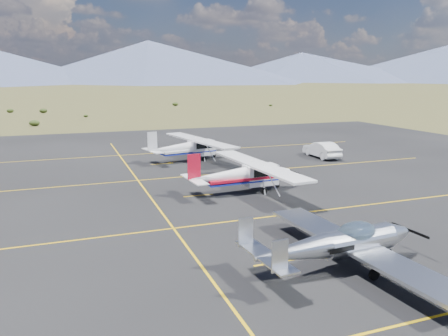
{
  "coord_description": "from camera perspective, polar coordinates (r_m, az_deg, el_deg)",
  "views": [
    {
      "loc": [
        -10.83,
        -18.59,
        7.61
      ],
      "look_at": [
        -1.08,
        7.93,
        1.6
      ],
      "focal_mm": 35.0,
      "sensor_mm": 36.0,
      "label": 1
    }
  ],
  "objects": [
    {
      "name": "sedan",
      "position": [
        42.17,
        12.65,
        2.36
      ],
      "size": [
        1.64,
        4.57,
        1.5
      ],
      "primitive_type": "imported",
      "rotation": [
        0.0,
        0.0,
        3.13
      ],
      "color": "silver",
      "rests_on": "apron"
    },
    {
      "name": "apron",
      "position": [
        28.81,
        2.67,
        -3.32
      ],
      "size": [
        72.0,
        72.0,
        0.02
      ],
      "primitive_type": "cube",
      "color": "black",
      "rests_on": "ground"
    },
    {
      "name": "aircraft_plain",
      "position": [
        39.68,
        -4.68,
        2.77
      ],
      "size": [
        7.08,
        11.31,
        2.86
      ],
      "rotation": [
        0.0,
        0.0,
        0.2
      ],
      "color": "silver",
      "rests_on": "apron"
    },
    {
      "name": "aircraft_cessna",
      "position": [
        28.77,
        2.5,
        -0.77
      ],
      "size": [
        6.71,
        11.17,
        2.82
      ],
      "rotation": [
        0.0,
        0.0,
        0.07
      ],
      "color": "white",
      "rests_on": "apron"
    },
    {
      "name": "ground",
      "position": [
        22.82,
        9.55,
        -7.64
      ],
      "size": [
        1600.0,
        1600.0,
        0.0
      ],
      "primitive_type": "plane",
      "color": "#383D1C",
      "rests_on": "ground"
    },
    {
      "name": "aircraft_low_wing",
      "position": [
        18.18,
        14.99,
        -9.51
      ],
      "size": [
        7.41,
        10.31,
        2.24
      ],
      "rotation": [
        0.0,
        0.0,
        0.08
      ],
      "color": "silver",
      "rests_on": "apron"
    }
  ]
}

